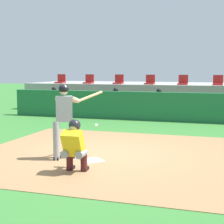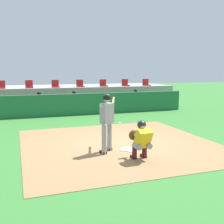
{
  "view_description": "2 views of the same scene",
  "coord_description": "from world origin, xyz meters",
  "px_view_note": "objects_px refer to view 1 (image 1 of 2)",
  "views": [
    {
      "loc": [
        3.03,
        -8.72,
        2.15
      ],
      "look_at": [
        0.0,
        0.7,
        1.0
      ],
      "focal_mm": 59.37,
      "sensor_mm": 36.0,
      "label": 1
    },
    {
      "loc": [
        -3.23,
        -8.47,
        2.48
      ],
      "look_at": [
        0.0,
        0.7,
        1.0
      ],
      "focal_mm": 43.74,
      "sensor_mm": 36.0,
      "label": 2
    }
  ],
  "objects_px": {
    "home_plate": "(92,160)",
    "dugout_player_2": "(158,103)",
    "batter_at_plate": "(65,116)",
    "stadium_seat_5": "(218,82)",
    "stadium_seat_2": "(119,81)",
    "stadium_seat_4": "(183,82)",
    "dugout_player_0": "(53,100)",
    "stadium_seat_0": "(61,81)",
    "stadium_seat_3": "(150,82)",
    "stadium_seat_1": "(89,81)",
    "catcher_crouched": "(75,144)",
    "dugout_player_1": "(115,102)"
  },
  "relations": [
    {
      "from": "home_plate",
      "to": "batter_at_plate",
      "type": "xyz_separation_m",
      "value": [
        -0.68,
        0.0,
        1.01
      ]
    },
    {
      "from": "stadium_seat_2",
      "to": "stadium_seat_3",
      "type": "xyz_separation_m",
      "value": [
        1.62,
        0.0,
        0.0
      ]
    },
    {
      "from": "home_plate",
      "to": "stadium_seat_0",
      "type": "distance_m",
      "value": 11.76
    },
    {
      "from": "batter_at_plate",
      "to": "catcher_crouched",
      "type": "relative_size",
      "value": 0.97
    },
    {
      "from": "stadium_seat_0",
      "to": "catcher_crouched",
      "type": "bearing_deg",
      "value": -63.06
    },
    {
      "from": "home_plate",
      "to": "dugout_player_2",
      "type": "distance_m",
      "value": 8.17
    },
    {
      "from": "stadium_seat_4",
      "to": "stadium_seat_5",
      "type": "relative_size",
      "value": 1.0
    },
    {
      "from": "batter_at_plate",
      "to": "stadium_seat_3",
      "type": "height_order",
      "value": "stadium_seat_3"
    },
    {
      "from": "batter_at_plate",
      "to": "stadium_seat_4",
      "type": "bearing_deg",
      "value": 81.64
    },
    {
      "from": "stadium_seat_3",
      "to": "stadium_seat_5",
      "type": "distance_m",
      "value": 3.25
    },
    {
      "from": "stadium_seat_3",
      "to": "home_plate",
      "type": "bearing_deg",
      "value": -85.44
    },
    {
      "from": "dugout_player_0",
      "to": "stadium_seat_1",
      "type": "height_order",
      "value": "stadium_seat_1"
    },
    {
      "from": "catcher_crouched",
      "to": "stadium_seat_0",
      "type": "bearing_deg",
      "value": 116.94
    },
    {
      "from": "stadium_seat_0",
      "to": "stadium_seat_5",
      "type": "distance_m",
      "value": 8.12
    },
    {
      "from": "dugout_player_2",
      "to": "stadium_seat_4",
      "type": "distance_m",
      "value": 2.35
    },
    {
      "from": "stadium_seat_3",
      "to": "dugout_player_2",
      "type": "bearing_deg",
      "value": -68.16
    },
    {
      "from": "stadium_seat_5",
      "to": "catcher_crouched",
      "type": "bearing_deg",
      "value": -102.4
    },
    {
      "from": "dugout_player_2",
      "to": "stadium_seat_3",
      "type": "relative_size",
      "value": 2.71
    },
    {
      "from": "batter_at_plate",
      "to": "stadium_seat_1",
      "type": "relative_size",
      "value": 3.76
    },
    {
      "from": "stadium_seat_2",
      "to": "stadium_seat_3",
      "type": "distance_m",
      "value": 1.62
    },
    {
      "from": "dugout_player_1",
      "to": "batter_at_plate",
      "type": "bearing_deg",
      "value": -80.78
    },
    {
      "from": "stadium_seat_0",
      "to": "stadium_seat_2",
      "type": "height_order",
      "value": "same"
    },
    {
      "from": "dugout_player_1",
      "to": "dugout_player_2",
      "type": "bearing_deg",
      "value": 0.0
    },
    {
      "from": "home_plate",
      "to": "dugout_player_1",
      "type": "distance_m",
      "value": 8.41
    },
    {
      "from": "home_plate",
      "to": "stadium_seat_1",
      "type": "distance_m",
      "value": 11.06
    },
    {
      "from": "dugout_player_0",
      "to": "stadium_seat_4",
      "type": "distance_m",
      "value": 6.34
    },
    {
      "from": "dugout_player_0",
      "to": "batter_at_plate",
      "type": "bearing_deg",
      "value": -61.33
    },
    {
      "from": "stadium_seat_1",
      "to": "stadium_seat_3",
      "type": "height_order",
      "value": "same"
    },
    {
      "from": "batter_at_plate",
      "to": "dugout_player_2",
      "type": "xyz_separation_m",
      "value": [
        0.69,
        8.14,
        -0.36
      ]
    },
    {
      "from": "stadium_seat_4",
      "to": "dugout_player_2",
      "type": "bearing_deg",
      "value": -111.7
    },
    {
      "from": "catcher_crouched",
      "to": "stadium_seat_5",
      "type": "relative_size",
      "value": 3.87
    },
    {
      "from": "batter_at_plate",
      "to": "dugout_player_1",
      "type": "distance_m",
      "value": 8.25
    },
    {
      "from": "stadium_seat_3",
      "to": "stadium_seat_5",
      "type": "xyz_separation_m",
      "value": [
        3.25,
        0.0,
        0.0
      ]
    },
    {
      "from": "stadium_seat_1",
      "to": "dugout_player_2",
      "type": "bearing_deg",
      "value": -26.59
    },
    {
      "from": "stadium_seat_1",
      "to": "stadium_seat_5",
      "type": "distance_m",
      "value": 6.5
    },
    {
      "from": "catcher_crouched",
      "to": "dugout_player_1",
      "type": "height_order",
      "value": "dugout_player_1"
    },
    {
      "from": "dugout_player_0",
      "to": "stadium_seat_0",
      "type": "distance_m",
      "value": 2.28
    },
    {
      "from": "batter_at_plate",
      "to": "home_plate",
      "type": "bearing_deg",
      "value": -0.41
    },
    {
      "from": "dugout_player_2",
      "to": "stadium_seat_4",
      "type": "height_order",
      "value": "stadium_seat_4"
    },
    {
      "from": "batter_at_plate",
      "to": "stadium_seat_1",
      "type": "distance_m",
      "value": 10.73
    },
    {
      "from": "home_plate",
      "to": "stadium_seat_4",
      "type": "bearing_deg",
      "value": 85.44
    },
    {
      "from": "home_plate",
      "to": "batter_at_plate",
      "type": "relative_size",
      "value": 0.24
    },
    {
      "from": "batter_at_plate",
      "to": "stadium_seat_5",
      "type": "relative_size",
      "value": 3.76
    },
    {
      "from": "stadium_seat_1",
      "to": "stadium_seat_5",
      "type": "relative_size",
      "value": 1.0
    },
    {
      "from": "dugout_player_1",
      "to": "stadium_seat_0",
      "type": "relative_size",
      "value": 2.71
    },
    {
      "from": "batter_at_plate",
      "to": "stadium_seat_0",
      "type": "height_order",
      "value": "stadium_seat_0"
    },
    {
      "from": "stadium_seat_2",
      "to": "stadium_seat_4",
      "type": "distance_m",
      "value": 3.25
    },
    {
      "from": "home_plate",
      "to": "dugout_player_0",
      "type": "distance_m",
      "value": 9.65
    },
    {
      "from": "stadium_seat_4",
      "to": "stadium_seat_0",
      "type": "bearing_deg",
      "value": 180.0
    },
    {
      "from": "batter_at_plate",
      "to": "dugout_player_2",
      "type": "relative_size",
      "value": 1.39
    }
  ]
}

